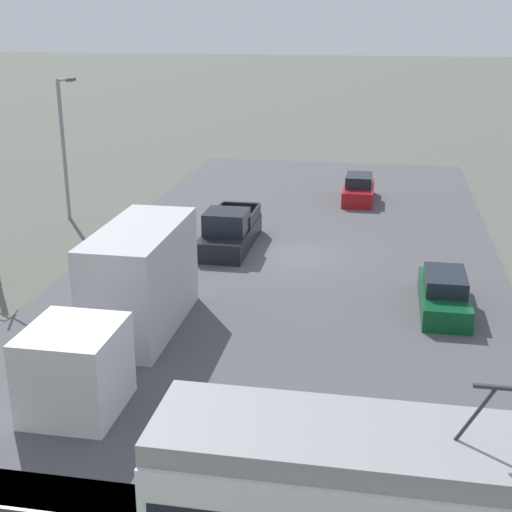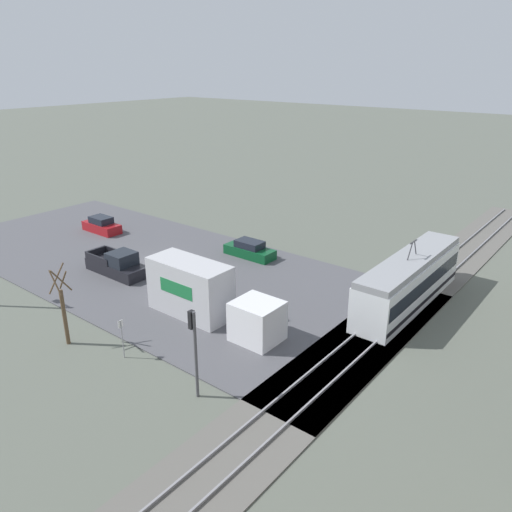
# 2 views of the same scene
# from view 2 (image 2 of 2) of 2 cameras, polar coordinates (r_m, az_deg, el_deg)

# --- Properties ---
(ground_plane) EXTENTS (320.00, 320.00, 0.00)m
(ground_plane) POSITION_cam_2_polar(r_m,az_deg,el_deg) (42.70, -11.59, -1.00)
(ground_plane) COLOR #565B51
(road_surface) EXTENTS (18.56, 43.46, 0.08)m
(road_surface) POSITION_cam_2_polar(r_m,az_deg,el_deg) (42.68, -11.60, -0.95)
(road_surface) COLOR #4C4C51
(road_surface) RESTS_ON ground
(rail_bed) EXTENTS (73.40, 4.40, 0.22)m
(rail_bed) POSITION_cam_2_polar(r_m,az_deg,el_deg) (31.62, 12.43, -9.25)
(rail_bed) COLOR #5B5954
(rail_bed) RESTS_ON ground
(light_rail_tram) EXTENTS (12.50, 2.63, 4.61)m
(light_rail_tram) POSITION_cam_2_polar(r_m,az_deg,el_deg) (35.98, 17.07, -2.77)
(light_rail_tram) COLOR white
(light_rail_tram) RESTS_ON ground
(box_truck) EXTENTS (2.51, 9.95, 3.67)m
(box_truck) POSITION_cam_2_polar(r_m,az_deg,el_deg) (32.54, -5.82, -4.48)
(box_truck) COLOR silver
(box_truck) RESTS_ON ground
(pickup_truck) EXTENTS (2.08, 5.58, 1.95)m
(pickup_truck) POSITION_cam_2_polar(r_m,az_deg,el_deg) (41.16, -15.55, -0.99)
(pickup_truck) COLOR black
(pickup_truck) RESTS_ON ground
(sedan_car_0) EXTENTS (1.74, 4.25, 1.55)m
(sedan_car_0) POSITION_cam_2_polar(r_m,az_deg,el_deg) (52.00, -17.23, 3.34)
(sedan_car_0) COLOR maroon
(sedan_car_0) RESTS_ON ground
(sedan_car_1) EXTENTS (1.73, 4.61, 1.43)m
(sedan_car_1) POSITION_cam_2_polar(r_m,az_deg,el_deg) (43.26, -0.73, 0.70)
(sedan_car_1) COLOR #0C4723
(sedan_car_1) RESTS_ON ground
(traffic_light_pole) EXTENTS (0.28, 0.47, 4.80)m
(traffic_light_pole) POSITION_cam_2_polar(r_m,az_deg,el_deg) (24.78, -7.10, -9.73)
(traffic_light_pole) COLOR #47474C
(traffic_light_pole) RESTS_ON ground
(street_tree) EXTENTS (1.19, 0.99, 5.05)m
(street_tree) POSITION_cam_2_polar(r_m,az_deg,el_deg) (31.54, -21.15, -5.72)
(street_tree) COLOR brown
(street_tree) RESTS_ON ground
(no_parking_sign) EXTENTS (0.32, 0.08, 2.40)m
(no_parking_sign) POSITION_cam_2_polar(r_m,az_deg,el_deg) (29.48, -15.07, -8.74)
(no_parking_sign) COLOR gray
(no_parking_sign) RESTS_ON ground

